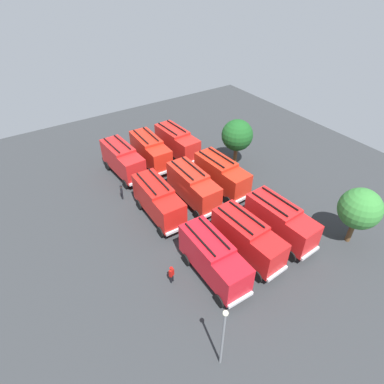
% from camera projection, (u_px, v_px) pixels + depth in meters
% --- Properties ---
extents(ground_plane, '(55.76, 55.76, 0.00)m').
position_uv_depth(ground_plane, '(192.00, 202.00, 35.30)').
color(ground_plane, '#2D3033').
extents(fire_truck_0, '(7.32, 3.07, 3.88)m').
position_uv_depth(fire_truck_0, '(123.00, 159.00, 38.38)').
color(fire_truck_0, red).
rests_on(fire_truck_0, ground).
extents(fire_truck_1, '(7.24, 2.85, 3.88)m').
position_uv_depth(fire_truck_1, '(158.00, 200.00, 32.14)').
color(fire_truck_1, red).
rests_on(fire_truck_1, ground).
extents(fire_truck_2, '(7.24, 2.84, 3.88)m').
position_uv_depth(fire_truck_2, '(213.00, 258.00, 26.09)').
color(fire_truck_2, red).
rests_on(fire_truck_2, ground).
extents(fire_truck_3, '(7.25, 2.88, 3.88)m').
position_uv_depth(fire_truck_3, '(150.00, 151.00, 40.06)').
color(fire_truck_3, red).
rests_on(fire_truck_3, ground).
extents(fire_truck_4, '(7.21, 2.77, 3.88)m').
position_uv_depth(fire_truck_4, '(193.00, 186.00, 34.09)').
color(fire_truck_4, red).
rests_on(fire_truck_4, ground).
extents(fire_truck_5, '(7.34, 3.13, 3.88)m').
position_uv_depth(fire_truck_5, '(247.00, 238.00, 27.92)').
color(fire_truck_5, red).
rests_on(fire_truck_5, ground).
extents(fire_truck_6, '(7.33, 3.10, 3.88)m').
position_uv_depth(fire_truck_6, '(177.00, 142.00, 41.86)').
color(fire_truck_6, red).
rests_on(fire_truck_6, ground).
extents(fire_truck_7, '(7.32, 3.08, 3.88)m').
position_uv_depth(fire_truck_7, '(222.00, 174.00, 35.87)').
color(fire_truck_7, red).
rests_on(fire_truck_7, ground).
extents(fire_truck_8, '(7.33, 3.10, 3.88)m').
position_uv_depth(fire_truck_8, '(280.00, 221.00, 29.68)').
color(fire_truck_8, red).
rests_on(fire_truck_8, ground).
extents(firefighter_0, '(0.43, 0.48, 1.64)m').
position_uv_depth(firefighter_0, '(231.00, 167.00, 39.40)').
color(firefighter_0, black).
rests_on(firefighter_0, ground).
extents(firefighter_1, '(0.48, 0.44, 1.67)m').
position_uv_depth(firefighter_1, '(134.00, 159.00, 40.82)').
color(firefighter_1, black).
rests_on(firefighter_1, ground).
extents(firefighter_2, '(0.36, 0.48, 1.75)m').
position_uv_depth(firefighter_2, '(172.00, 274.00, 26.25)').
color(firefighter_2, black).
rests_on(firefighter_2, ground).
extents(firefighter_3, '(0.48, 0.38, 1.74)m').
position_uv_depth(firefighter_3, '(122.00, 191.00, 35.24)').
color(firefighter_3, black).
rests_on(firefighter_3, ground).
extents(tree_0, '(3.87, 3.87, 5.99)m').
position_uv_depth(tree_0, '(237.00, 135.00, 39.29)').
color(tree_0, brown).
rests_on(tree_0, ground).
extents(tree_1, '(3.76, 3.76, 5.84)m').
position_uv_depth(tree_1, '(360.00, 209.00, 28.30)').
color(tree_1, brown).
rests_on(tree_1, ground).
extents(traffic_cone_0, '(0.47, 0.47, 0.68)m').
position_uv_depth(traffic_cone_0, '(163.00, 183.00, 37.68)').
color(traffic_cone_0, '#F2600C').
rests_on(traffic_cone_0, ground).
extents(traffic_cone_1, '(0.46, 0.46, 0.66)m').
position_uv_depth(traffic_cone_1, '(169.00, 184.00, 37.51)').
color(traffic_cone_1, '#F2600C').
rests_on(traffic_cone_1, ground).
extents(lamppost, '(0.36, 0.36, 6.00)m').
position_uv_depth(lamppost, '(223.00, 334.00, 19.46)').
color(lamppost, slate).
rests_on(lamppost, ground).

